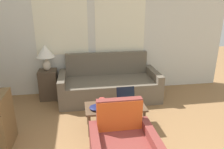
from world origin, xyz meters
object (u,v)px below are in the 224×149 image
cup_navy (102,102)px  cup_yellow (107,106)px  table_lamp (45,53)px  couch (109,86)px  laptop (127,100)px  coffee_table (115,109)px  snack_bowl (96,107)px

cup_navy → cup_yellow: size_ratio=1.19×
table_lamp → cup_navy: size_ratio=4.92×
couch → cup_navy: size_ratio=18.95×
couch → laptop: (0.13, -1.14, 0.19)m
laptop → cup_navy: bearing=176.2°
laptop → couch: bearing=96.4°
laptop → table_lamp: bearing=137.0°
table_lamp → couch: bearing=-7.5°
table_lamp → cup_navy: (1.00, -1.28, -0.54)m
coffee_table → laptop: laptop is taller
cup_navy → cup_yellow: cup_navy is taller
cup_yellow → coffee_table: bearing=18.5°
cup_yellow → laptop: bearing=17.2°
couch → table_lamp: size_ratio=3.85×
couch → cup_yellow: 1.28m
coffee_table → cup_navy: size_ratio=8.88×
table_lamp → laptop: bearing=-43.0°
laptop → snack_bowl: laptop is taller
coffee_table → cup_navy: 0.25m
couch → snack_bowl: 1.32m
couch → snack_bowl: (-0.39, -1.26, 0.16)m
coffee_table → cup_yellow: cup_yellow is taller
snack_bowl → laptop: bearing=12.5°
table_lamp → laptop: 2.00m
couch → table_lamp: table_lamp is taller
cup_navy → table_lamp: bearing=127.9°
coffee_table → cup_navy: bearing=157.5°
cup_yellow → snack_bowl: size_ratio=0.43×
table_lamp → laptop: (1.41, -1.31, -0.54)m
couch → cup_yellow: size_ratio=22.49×
table_lamp → laptop: table_lamp is taller
laptop → snack_bowl: (-0.52, -0.11, -0.03)m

